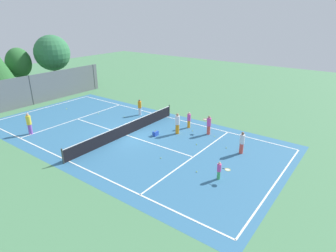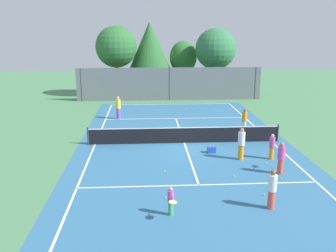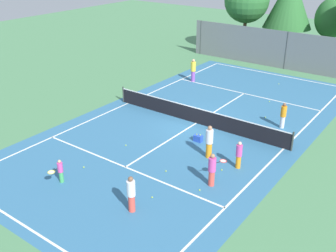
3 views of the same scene
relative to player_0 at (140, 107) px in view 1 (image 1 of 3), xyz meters
The scene contains 23 objects.
ground_plane 5.10m from the player_0, 150.85° to the right, with size 80.00×80.00×0.00m, color #4C8456.
court_surface 5.10m from the player_0, 150.85° to the right, with size 13.00×25.00×0.01m.
tennis_net 5.05m from the player_0, 150.85° to the right, with size 11.90×0.10×1.10m.
perimeter_fence 12.38m from the player_0, 110.87° to the left, with size 18.00×0.12×3.20m.
tree_0 17.40m from the player_0, 98.49° to the left, with size 2.99×2.63×5.53m.
tree_1 15.17m from the player_0, 87.62° to the left, with size 4.26×4.26×6.90m.
player_0 is the anchor object (origin of this frame).
player_1 5.65m from the player_0, 89.70° to the right, with size 0.30×0.30×1.42m.
player_2 11.42m from the player_0, 99.45° to the right, with size 0.35×0.35×1.63m.
player_3 7.72m from the player_0, 91.68° to the right, with size 0.66×0.90×1.61m.
player_4 9.79m from the player_0, 155.39° to the left, with size 0.38×0.38×1.79m.
player_5 12.98m from the player_0, 116.88° to the right, with size 0.36×0.82×1.15m.
player_6 5.84m from the player_0, 106.42° to the right, with size 0.38×0.38×1.76m.
ball_crate 5.39m from the player_0, 124.53° to the right, with size 0.47×0.29×0.43m.
tennis_ball_0 6.41m from the player_0, 94.18° to the right, with size 0.07×0.07×0.07m, color #CCE533.
tennis_ball_1 10.27m from the player_0, 99.96° to the right, with size 0.07×0.07×0.07m, color #CCE533.
tennis_ball_2 11.77m from the player_0, 120.70° to the right, with size 0.07×0.07×0.07m, color #CCE533.
tennis_ball_3 9.31m from the player_0, 129.36° to the right, with size 0.07×0.07×0.07m, color #CCE533.
tennis_ball_4 1.77m from the player_0, 149.91° to the left, with size 0.07×0.07×0.07m, color #CCE533.
tennis_ball_5 8.46m from the player_0, 92.83° to the right, with size 0.07×0.07×0.07m, color #CCE533.
tennis_ball_6 4.21m from the player_0, 123.12° to the left, with size 0.07×0.07×0.07m, color #CCE533.
tennis_ball_7 8.45m from the player_0, 107.75° to the right, with size 0.07×0.07×0.07m, color #CCE533.
tennis_ball_8 8.09m from the player_0, 113.19° to the left, with size 0.07×0.07×0.07m, color #CCE533.
Camera 1 is at (-15.08, -15.40, 9.26)m, focal length 30.39 mm.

